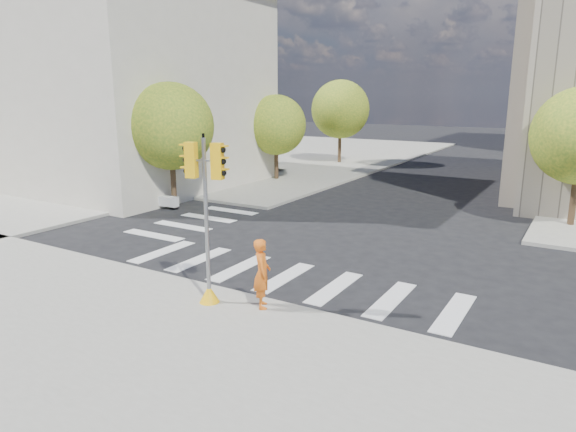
# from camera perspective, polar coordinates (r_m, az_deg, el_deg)

# --- Properties ---
(ground) EXTENTS (160.00, 160.00, 0.00)m
(ground) POSITION_cam_1_polar(r_m,az_deg,el_deg) (18.38, 3.16, -5.05)
(ground) COLOR black
(ground) RESTS_ON ground
(sidewalk_near) EXTENTS (30.00, 14.00, 0.15)m
(sidewalk_near) POSITION_cam_1_polar(r_m,az_deg,el_deg) (10.87, -27.10, -20.13)
(sidewalk_near) COLOR gray
(sidewalk_near) RESTS_ON ground
(sidewalk_far_left) EXTENTS (28.00, 40.00, 0.15)m
(sidewalk_far_left) POSITION_cam_1_polar(r_m,az_deg,el_deg) (50.39, -3.17, 6.89)
(sidewalk_far_left) COLOR gray
(sidewalk_far_left) RESTS_ON ground
(classical_building) EXTENTS (19.00, 15.00, 12.70)m
(classical_building) POSITION_cam_1_polar(r_m,az_deg,el_deg) (36.59, -19.78, 13.67)
(classical_building) COLOR beige
(classical_building) RESTS_ON ground
(tree_lw_near) EXTENTS (4.40, 4.40, 6.41)m
(tree_lw_near) POSITION_cam_1_polar(r_m,az_deg,el_deg) (26.94, -12.92, 9.68)
(tree_lw_near) COLOR #382616
(tree_lw_near) RESTS_ON ground
(tree_lw_mid) EXTENTS (4.00, 4.00, 5.77)m
(tree_lw_mid) POSITION_cam_1_polar(r_m,az_deg,el_deg) (34.88, -1.33, 10.07)
(tree_lw_mid) COLOR #382616
(tree_lw_mid) RESTS_ON ground
(tree_lw_far) EXTENTS (4.80, 4.80, 6.95)m
(tree_lw_far) POSITION_cam_1_polar(r_m,az_deg,el_deg) (43.62, 5.84, 11.71)
(tree_lw_far) COLOR #382616
(tree_lw_far) RESTS_ON ground
(traffic_signal) EXTENTS (1.08, 0.56, 4.67)m
(traffic_signal) POSITION_cam_1_polar(r_m,az_deg,el_deg) (14.06, -8.99, -1.93)
(traffic_signal) COLOR #FFB80D
(traffic_signal) RESTS_ON sidewalk_near
(photographer) EXTENTS (0.79, 0.84, 1.92)m
(photographer) POSITION_cam_1_polar(r_m,az_deg,el_deg) (13.90, -2.90, -6.38)
(photographer) COLOR orange
(photographer) RESTS_ON sidewalk_near
(planter_wall) EXTENTS (6.01, 0.85, 0.50)m
(planter_wall) POSITION_cam_1_polar(r_m,az_deg,el_deg) (28.80, -16.94, 2.01)
(planter_wall) COLOR silver
(planter_wall) RESTS_ON sidewalk_left_near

